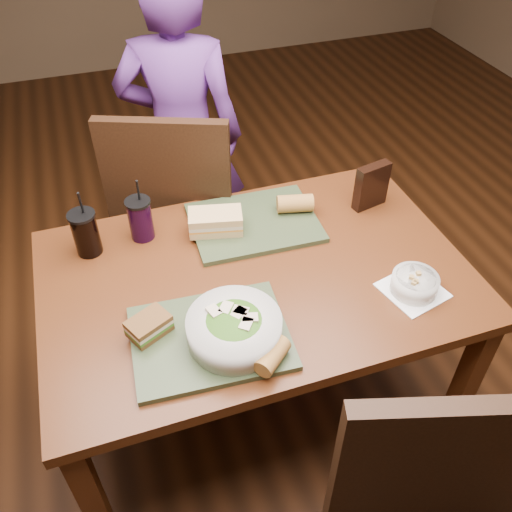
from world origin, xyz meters
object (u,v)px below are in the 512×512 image
at_px(cup_cola, 86,233).
at_px(chair_far, 168,214).
at_px(salad_bowl, 234,327).
at_px(soup_bowl, 414,283).
at_px(tray_far, 254,223).
at_px(baguette_near, 272,356).
at_px(dining_table, 256,293).
at_px(sandwich_near, 149,326).
at_px(tray_near, 210,338).
at_px(cup_berry, 140,219).
at_px(sandwich_far, 216,222).
at_px(baguette_far, 295,203).
at_px(chip_bag, 371,186).
at_px(diner, 182,138).

bearing_deg(cup_cola, chair_far, 47.47).
height_order(salad_bowl, soup_bowl, salad_bowl).
xyz_separation_m(tray_far, baguette_near, (-0.14, -0.57, 0.04)).
relative_size(dining_table, sandwich_near, 9.79).
bearing_deg(cup_cola, tray_far, -4.16).
distance_m(tray_near, salad_bowl, 0.08).
bearing_deg(cup_berry, tray_far, -9.25).
xyz_separation_m(chair_far, sandwich_near, (-0.18, -0.74, 0.21)).
xyz_separation_m(sandwich_far, cup_cola, (-0.41, 0.05, 0.02)).
height_order(baguette_far, cup_cola, cup_cola).
bearing_deg(sandwich_near, chip_bag, 22.49).
height_order(salad_bowl, cup_cola, cup_cola).
bearing_deg(salad_bowl, chip_bag, 34.91).
bearing_deg(sandwich_far, diner, 86.61).
relative_size(chair_far, chip_bag, 6.45).
distance_m(cup_cola, chip_bag, 0.96).
bearing_deg(diner, salad_bowl, 103.63).
height_order(diner, salad_bowl, diner).
distance_m(dining_table, chair_far, 0.62).
relative_size(cup_cola, cup_berry, 1.04).
height_order(salad_bowl, baguette_far, salad_bowl).
bearing_deg(sandwich_near, dining_table, 22.53).
height_order(tray_far, soup_bowl, soup_bowl).
bearing_deg(salad_bowl, sandwich_near, 156.62).
relative_size(sandwich_far, chip_bag, 1.16).
height_order(sandwich_far, baguette_near, sandwich_far).
distance_m(sandwich_near, cup_cola, 0.43).
height_order(tray_near, soup_bowl, soup_bowl).
relative_size(dining_table, tray_far, 3.10).
bearing_deg(baguette_far, dining_table, -133.25).
distance_m(diner, salad_bowl, 1.17).
xyz_separation_m(dining_table, salad_bowl, (-0.14, -0.24, 0.15)).
height_order(baguette_far, chip_bag, chip_bag).
relative_size(dining_table, soup_bowl, 6.48).
relative_size(baguette_near, cup_cola, 0.46).
height_order(cup_berry, chip_bag, cup_berry).
distance_m(tray_far, chip_bag, 0.43).
distance_m(salad_bowl, cup_berry, 0.55).
bearing_deg(diner, tray_far, 117.04).
relative_size(tray_near, tray_far, 1.00).
relative_size(diner, baguette_near, 13.63).
relative_size(tray_far, salad_bowl, 1.66).
bearing_deg(cup_cola, sandwich_far, -6.41).
height_order(chair_far, diner, diner).
distance_m(diner, chip_bag, 0.89).
xyz_separation_m(sandwich_far, baguette_far, (0.29, 0.01, -0.00)).
relative_size(tray_far, soup_bowl, 2.09).
xyz_separation_m(tray_near, sandwich_near, (-0.15, 0.06, 0.04)).
bearing_deg(baguette_far, cup_cola, 177.37).
bearing_deg(baguette_near, salad_bowl, 122.13).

